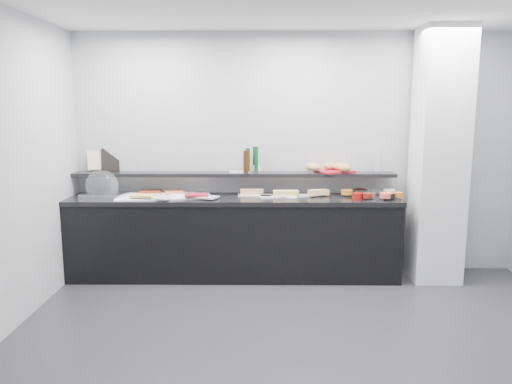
{
  "coord_description": "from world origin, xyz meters",
  "views": [
    {
      "loc": [
        -0.4,
        -3.67,
        1.87
      ],
      "look_at": [
        -0.45,
        1.45,
        1.0
      ],
      "focal_mm": 35.0,
      "sensor_mm": 36.0,
      "label": 1
    }
  ],
  "objects_px": {
    "cloche_base": "(105,195)",
    "framed_print": "(110,160)",
    "condiment_tray": "(240,172)",
    "sandwich_plate_mid": "(278,197)",
    "carafe": "(377,159)",
    "bread_tray": "(335,171)"
  },
  "relations": [
    {
      "from": "sandwich_plate_mid",
      "to": "framed_print",
      "type": "relative_size",
      "value": 1.52
    },
    {
      "from": "bread_tray",
      "to": "framed_print",
      "type": "bearing_deg",
      "value": 153.29
    },
    {
      "from": "cloche_base",
      "to": "framed_print",
      "type": "bearing_deg",
      "value": 101.86
    },
    {
      "from": "cloche_base",
      "to": "condiment_tray",
      "type": "bearing_deg",
      "value": 17.88
    },
    {
      "from": "bread_tray",
      "to": "condiment_tray",
      "type": "bearing_deg",
      "value": 156.02
    },
    {
      "from": "carafe",
      "to": "sandwich_plate_mid",
      "type": "bearing_deg",
      "value": -170.73
    },
    {
      "from": "cloche_base",
      "to": "bread_tray",
      "type": "xyz_separation_m",
      "value": [
        2.55,
        0.19,
        0.24
      ]
    },
    {
      "from": "sandwich_plate_mid",
      "to": "bread_tray",
      "type": "relative_size",
      "value": 1.01
    },
    {
      "from": "framed_print",
      "to": "carafe",
      "type": "relative_size",
      "value": 0.87
    },
    {
      "from": "condiment_tray",
      "to": "bread_tray",
      "type": "xyz_separation_m",
      "value": [
        1.07,
        0.02,
        0.0
      ]
    },
    {
      "from": "condiment_tray",
      "to": "bread_tray",
      "type": "height_order",
      "value": "bread_tray"
    },
    {
      "from": "cloche_base",
      "to": "bread_tray",
      "type": "relative_size",
      "value": 1.21
    },
    {
      "from": "cloche_base",
      "to": "carafe",
      "type": "bearing_deg",
      "value": 14.0
    },
    {
      "from": "cloche_base",
      "to": "sandwich_plate_mid",
      "type": "height_order",
      "value": "cloche_base"
    },
    {
      "from": "framed_print",
      "to": "condiment_tray",
      "type": "distance_m",
      "value": 1.49
    },
    {
      "from": "condiment_tray",
      "to": "carafe",
      "type": "height_order",
      "value": "carafe"
    },
    {
      "from": "carafe",
      "to": "bread_tray",
      "type": "bearing_deg",
      "value": 174.51
    },
    {
      "from": "sandwich_plate_mid",
      "to": "condiment_tray",
      "type": "relative_size",
      "value": 1.71
    },
    {
      "from": "framed_print",
      "to": "bread_tray",
      "type": "bearing_deg",
      "value": -11.32
    },
    {
      "from": "cloche_base",
      "to": "condiment_tray",
      "type": "height_order",
      "value": "condiment_tray"
    },
    {
      "from": "framed_print",
      "to": "bread_tray",
      "type": "xyz_separation_m",
      "value": [
        2.56,
        -0.08,
        -0.12
      ]
    },
    {
      "from": "cloche_base",
      "to": "condiment_tray",
      "type": "relative_size",
      "value": 2.03
    }
  ]
}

